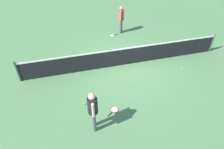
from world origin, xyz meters
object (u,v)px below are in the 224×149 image
(tennis_ball_near_player, at_px, (182,67))
(player_near_side, at_px, (93,109))
(player_far_side, at_px, (121,17))
(tennis_ball_by_net, at_px, (84,104))
(tennis_racket_far_player, at_px, (112,35))
(tennis_racket_near_player, at_px, (114,110))

(tennis_ball_near_player, bearing_deg, player_near_side, -153.98)
(player_far_side, distance_m, tennis_ball_near_player, 4.97)
(tennis_ball_by_net, bearing_deg, player_far_side, 60.23)
(player_near_side, bearing_deg, tennis_ball_near_player, 26.02)
(tennis_racket_far_player, xyz_separation_m, tennis_ball_near_player, (2.50, -4.18, 0.02))
(player_near_side, bearing_deg, tennis_ball_by_net, 98.70)
(player_near_side, xyz_separation_m, tennis_ball_near_player, (4.91, 2.40, -0.98))
(tennis_racket_near_player, relative_size, tennis_ball_near_player, 8.56)
(player_far_side, xyz_separation_m, tennis_racket_near_player, (-2.18, -6.31, -1.00))
(player_near_side, distance_m, tennis_ball_near_player, 5.55)
(player_near_side, xyz_separation_m, tennis_racket_near_player, (0.89, 0.60, -1.00))
(tennis_ball_by_net, bearing_deg, player_near_side, -81.30)
(player_near_side, distance_m, tennis_racket_far_player, 7.08)
(tennis_ball_near_player, bearing_deg, tennis_racket_near_player, -155.91)
(player_near_side, bearing_deg, player_far_side, 66.03)
(tennis_ball_near_player, bearing_deg, tennis_racket_far_player, 120.82)
(tennis_racket_near_player, distance_m, tennis_racket_far_player, 6.17)
(tennis_ball_near_player, bearing_deg, tennis_ball_by_net, -166.91)
(player_far_side, relative_size, tennis_ball_by_net, 25.76)
(tennis_racket_near_player, height_order, tennis_racket_far_player, same)
(tennis_racket_near_player, height_order, tennis_ball_near_player, tennis_ball_near_player)
(player_far_side, bearing_deg, tennis_ball_by_net, -119.77)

